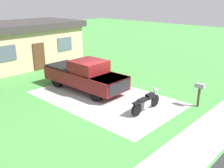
% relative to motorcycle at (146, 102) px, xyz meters
% --- Properties ---
extents(ground_plane, '(80.00, 80.00, 0.00)m').
position_rel_motorcycle_xyz_m(ground_plane, '(-0.19, 2.74, -0.47)').
color(ground_plane, '#468E41').
extents(driveway_pad, '(5.08, 8.31, 0.01)m').
position_rel_motorcycle_xyz_m(driveway_pad, '(-0.19, 2.74, -0.47)').
color(driveway_pad, '#A8A8A8').
rests_on(driveway_pad, ground).
extents(sidewalk_strip, '(36.00, 1.80, 0.01)m').
position_rel_motorcycle_xyz_m(sidewalk_strip, '(-0.19, -3.26, -0.47)').
color(sidewalk_strip, '#B1B1AC').
rests_on(sidewalk_strip, ground).
extents(motorcycle, '(2.21, 0.70, 1.09)m').
position_rel_motorcycle_xyz_m(motorcycle, '(0.00, 0.00, 0.00)').
color(motorcycle, black).
rests_on(motorcycle, ground).
extents(pickup_truck, '(2.09, 5.66, 1.90)m').
position_rel_motorcycle_xyz_m(pickup_truck, '(0.00, 4.67, 0.48)').
color(pickup_truck, black).
rests_on(pickup_truck, ground).
extents(mailbox, '(0.26, 0.48, 1.26)m').
position_rel_motorcycle_xyz_m(mailbox, '(2.32, -1.67, 0.51)').
color(mailbox, '#4C3823').
rests_on(mailbox, ground).
extents(neighbor_house, '(9.60, 5.60, 3.50)m').
position_rel_motorcycle_xyz_m(neighbor_house, '(0.61, 13.13, 1.32)').
color(neighbor_house, tan).
rests_on(neighbor_house, ground).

